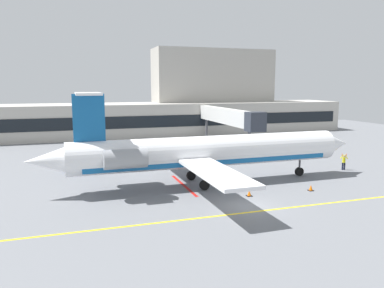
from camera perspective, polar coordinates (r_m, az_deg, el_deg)
ground at (r=30.28m, az=8.06°, el=-9.45°), size 120.00×120.00×0.11m
terminal_building at (r=75.24m, az=-1.06°, el=5.95°), size 70.01×11.78×16.73m
jet_bridge_west at (r=59.48m, az=5.59°, el=4.13°), size 2.40×21.43×5.90m
regional_jet at (r=35.76m, az=1.96°, el=-1.21°), size 32.45×23.61×8.84m
baggage_tug at (r=48.59m, az=-16.16°, el=-1.43°), size 2.83×3.65×2.28m
pushback_tractor at (r=42.69m, az=-14.84°, el=-2.84°), size 4.34×2.80×2.13m
belt_loader at (r=54.38m, az=2.66°, el=-0.23°), size 4.16×3.30×1.73m
marshaller at (r=45.56m, az=22.07°, el=-2.50°), size 0.75×0.52×1.87m
safety_cone_alpha at (r=32.92m, az=8.70°, el=-7.41°), size 0.47×0.47×0.55m
safety_cone_bravo at (r=35.82m, az=17.61°, el=-6.39°), size 0.47×0.47×0.55m
safety_cone_charlie at (r=45.67m, az=5.81°, el=-2.75°), size 0.47×0.47×0.55m
safety_cone_delta at (r=50.89m, az=12.43°, el=-1.71°), size 0.47×0.47×0.55m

